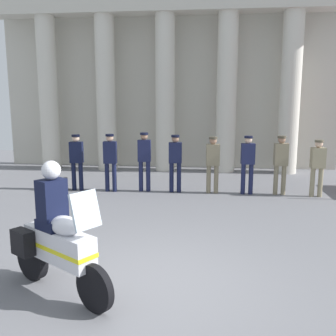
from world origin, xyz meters
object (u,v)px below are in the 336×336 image
officer_in_row_4 (213,160)px  motorcycle_with_rider (56,239)px  officer_in_row_5 (248,160)px  officer_in_row_6 (281,160)px  briefcase_on_ground (64,184)px  officer_in_row_1 (110,158)px  officer_in_row_2 (144,157)px  officer_in_row_7 (318,164)px  officer_in_row_3 (175,159)px  officer_in_row_0 (77,158)px

officer_in_row_4 → motorcycle_with_rider: motorcycle_with_rider is taller
officer_in_row_5 → officer_in_row_6: officer_in_row_6 is taller
officer_in_row_4 → briefcase_on_ground: officer_in_row_4 is taller
officer_in_row_1 → motorcycle_with_rider: bearing=92.8°
officer_in_row_2 → motorcycle_with_rider: (-0.20, -6.13, -0.24)m
officer_in_row_5 → officer_in_row_7: 1.92m
officer_in_row_2 → officer_in_row_5: size_ratio=1.04×
officer_in_row_7 → motorcycle_with_rider: bearing=44.9°
officer_in_row_4 → briefcase_on_ground: size_ratio=4.60×
officer_in_row_7 → motorcycle_with_rider: size_ratio=0.85×
officer_in_row_2 → motorcycle_with_rider: bearing=83.4°
officer_in_row_1 → briefcase_on_ground: size_ratio=4.76×
officer_in_row_2 → briefcase_on_ground: 2.60m
officer_in_row_5 → officer_in_row_6: 0.93m
officer_in_row_6 → briefcase_on_ground: 6.44m
officer_in_row_1 → officer_in_row_5: (4.00, 0.12, -0.01)m
officer_in_row_7 → motorcycle_with_rider: motorcycle_with_rider is taller
officer_in_row_1 → officer_in_row_2: officer_in_row_2 is taller
briefcase_on_ground → officer_in_row_7: bearing=-0.1°
officer_in_row_1 → officer_in_row_6: officer_in_row_1 is taller
officer_in_row_3 → officer_in_row_4: bearing=175.3°
officer_in_row_3 → officer_in_row_4: officer_in_row_3 is taller
officer_in_row_4 → briefcase_on_ground: bearing=-3.5°
officer_in_row_2 → officer_in_row_7: bearing=173.9°
officer_in_row_6 → officer_in_row_0: bearing=-3.7°
officer_in_row_0 → officer_in_row_3: (2.95, 0.08, 0.01)m
officer_in_row_2 → officer_in_row_6: size_ratio=1.03×
officer_in_row_5 → motorcycle_with_rider: bearing=57.6°
officer_in_row_2 → officer_in_row_4: officer_in_row_2 is taller
motorcycle_with_rider → officer_in_row_7: bearing=82.6°
officer_in_row_7 → officer_in_row_1: bearing=-4.5°
officer_in_row_0 → officer_in_row_1: officer_in_row_1 is taller
officer_in_row_6 → motorcycle_with_rider: size_ratio=0.89×
officer_in_row_3 → motorcycle_with_rider: motorcycle_with_rider is taller
officer_in_row_2 → briefcase_on_ground: (-2.45, -0.11, -0.86)m
officer_in_row_6 → officer_in_row_5: bearing=-2.4°
officer_in_row_1 → officer_in_row_4: officer_in_row_1 is taller
officer_in_row_1 → motorcycle_with_rider: motorcycle_with_rider is taller
officer_in_row_4 → officer_in_row_6: bearing=176.3°
officer_in_row_0 → officer_in_row_7: officer_in_row_0 is taller
officer_in_row_0 → briefcase_on_ground: officer_in_row_0 is taller
officer_in_row_5 → motorcycle_with_rider: size_ratio=0.89×
officer_in_row_1 → briefcase_on_ground: (-1.46, 0.03, -0.83)m
officer_in_row_1 → officer_in_row_7: 5.91m
officer_in_row_1 → officer_in_row_3: 1.92m
officer_in_row_1 → officer_in_row_7: (5.91, 0.02, -0.06)m
officer_in_row_7 → briefcase_on_ground: size_ratio=4.47×
officer_in_row_5 → officer_in_row_7: size_ratio=1.05×
officer_in_row_0 → officer_in_row_5: 5.04m
officer_in_row_6 → officer_in_row_7: 0.99m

